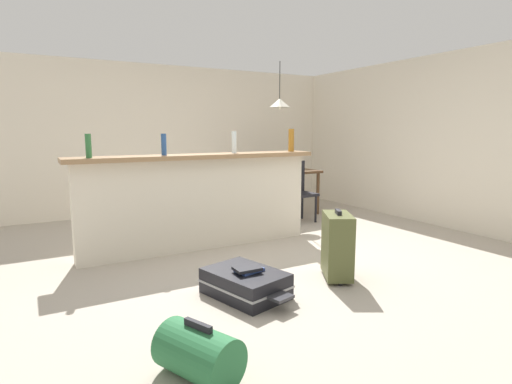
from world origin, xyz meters
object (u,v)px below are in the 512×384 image
Objects in this scene: bottle_green at (88,146)px; suitcase_flat_black at (246,283)px; duffel_bag_green at (199,353)px; bottle_amber at (291,140)px; dining_table at (282,176)px; bottle_blue at (164,144)px; dining_chair_near_partition at (298,188)px; pendant_lamp at (280,103)px; suitcase_upright_olive at (337,245)px; bottle_clear at (234,142)px; book_stack at (248,269)px.

bottle_green reaches higher than suitcase_flat_black.
bottle_green is at bearing 95.11° from duffel_bag_green.
bottle_amber is (2.48, 0.03, 0.03)m from bottle_green.
bottle_amber is at bearing -118.76° from dining_table.
dining_chair_near_partition is at bearing 16.24° from bottle_blue.
dining_chair_near_partition reaches higher than dining_table.
bottle_blue is (0.80, 0.06, -0.00)m from bottle_green.
bottle_green is at bearing 123.96° from suitcase_flat_black.
suitcase_flat_black is (-1.48, -1.52, -1.17)m from bottle_amber.
pendant_lamp reaches higher than suitcase_upright_olive.
suitcase_upright_olive is at bearing -113.30° from dining_table.
dining_table is at bearing 27.84° from bottle_blue.
bottle_clear is at bearing 59.52° from duffel_bag_green.
bottle_amber is at bearing 47.03° from duffel_bag_green.
bottle_green is 2.48m from bottle_amber.
bottle_blue is at bearing 97.66° from suitcase_flat_black.
bottle_clear reaches higher than duffel_bag_green.
pendant_lamp is 1.38× the size of duffel_bag_green.
pendant_lamp reaches higher than duffel_bag_green.
bottle_green is at bearing -179.40° from bottle_amber.
bottle_amber is 1.21m from dining_chair_near_partition.
bottle_blue is 0.89× the size of book_stack.
dining_table is at bearing 61.24° from bottle_amber.
pendant_lamp is 2.86× the size of book_stack.
bottle_amber is 1.61m from dining_table.
pendant_lamp reaches higher than dining_chair_near_partition.
pendant_lamp is at bearing 22.49° from bottle_green.
dining_table is at bearing 52.08° from suitcase_flat_black.
dining_table is (0.71, 1.30, -0.63)m from bottle_amber.
bottle_amber reaches higher than duffel_bag_green.
dining_chair_near_partition is at bearing 13.24° from bottle_green.
duffel_bag_green is (0.22, -2.41, -1.10)m from bottle_green.
bottle_clear is 0.29× the size of dining_chair_near_partition.
bottle_clear is 0.40× the size of suitcase_upright_olive.
dining_table is 4.08× the size of book_stack.
duffel_bag_green is 2.08× the size of book_stack.
bottle_amber reaches higher than book_stack.
book_stack is at bearing -82.15° from bottle_blue.
book_stack is (-0.95, 0.03, -0.08)m from suitcase_upright_olive.
book_stack is (-1.47, -1.55, -1.03)m from bottle_amber.
dining_chair_near_partition reaches higher than suitcase_flat_black.
suitcase_flat_black is 1.32× the size of suitcase_upright_olive.
dining_table is 3.15m from suitcase_upright_olive.
duffel_bag_green is at bearing -130.60° from suitcase_flat_black.
pendant_lamp is at bearing 52.91° from suitcase_flat_black.
dining_table is at bearing 51.41° from duffel_bag_green.
book_stack is at bearing -112.53° from bottle_clear.
duffel_bag_green is (-1.45, -2.47, -1.11)m from bottle_clear.
bottle_clear is at bearing 0.14° from bottle_blue.
bottle_blue is 0.90× the size of bottle_clear.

